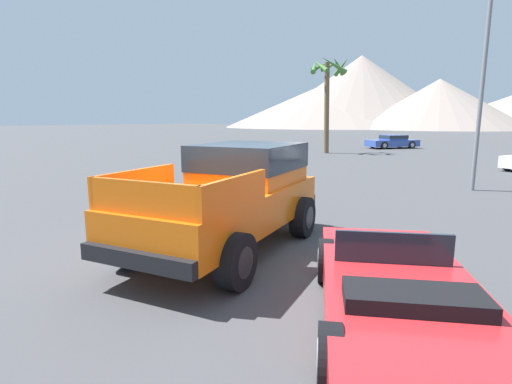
% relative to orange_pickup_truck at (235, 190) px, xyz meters
% --- Properties ---
extents(ground_plane, '(320.00, 320.00, 0.00)m').
position_rel_orange_pickup_truck_xyz_m(ground_plane, '(0.26, -0.52, -1.11)').
color(ground_plane, '#424244').
extents(orange_pickup_truck, '(2.86, 5.29, 1.98)m').
position_rel_orange_pickup_truck_xyz_m(orange_pickup_truck, '(0.00, 0.00, 0.00)').
color(orange_pickup_truck, orange).
rests_on(orange_pickup_truck, ground_plane).
extents(red_convertible_car, '(3.35, 4.55, 1.06)m').
position_rel_orange_pickup_truck_xyz_m(red_convertible_car, '(3.55, -1.52, -0.69)').
color(red_convertible_car, red).
rests_on(red_convertible_car, ground_plane).
extents(parked_car_blue, '(4.18, 4.49, 1.14)m').
position_rel_orange_pickup_truck_xyz_m(parked_car_blue, '(-5.00, 29.20, -0.53)').
color(parked_car_blue, '#334C9E').
rests_on(parked_car_blue, ground_plane).
extents(street_lamp_post, '(0.90, 0.24, 7.28)m').
position_rel_orange_pickup_truck_xyz_m(street_lamp_post, '(3.19, 9.70, 3.29)').
color(street_lamp_post, slate).
rests_on(street_lamp_post, ground_plane).
extents(palm_tree_tall, '(3.05, 3.07, 6.84)m').
position_rel_orange_pickup_truck_xyz_m(palm_tree_tall, '(-7.67, 21.29, 4.09)').
color(palm_tree_tall, brown).
rests_on(palm_tree_tall, ground_plane).
extents(distant_mountain_range, '(146.68, 84.39, 21.69)m').
position_rel_orange_pickup_truck_xyz_m(distant_mountain_range, '(-15.24, 119.34, 7.17)').
color(distant_mountain_range, gray).
rests_on(distant_mountain_range, ground_plane).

